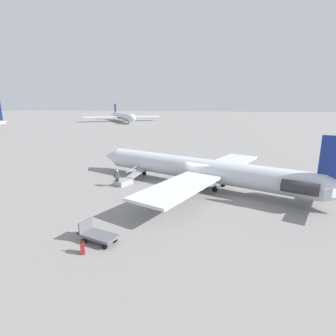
{
  "coord_description": "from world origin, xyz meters",
  "views": [
    {
      "loc": [
        -3.43,
        25.53,
        8.04
      ],
      "look_at": [
        3.35,
        -0.4,
        1.55
      ],
      "focal_mm": 28.0,
      "sensor_mm": 36.0,
      "label": 1
    }
  ],
  "objects_px": {
    "airplane_main": "(207,170)",
    "passenger": "(117,177)",
    "boarding_stairs": "(126,180)",
    "airplane_far_left": "(122,116)",
    "suitcase": "(82,248)",
    "luggage_cart": "(98,235)"
  },
  "relations": [
    {
      "from": "airplane_far_left",
      "to": "luggage_cart",
      "type": "distance_m",
      "value": 117.91
    },
    {
      "from": "luggage_cart",
      "to": "suitcase",
      "type": "xyz_separation_m",
      "value": [
        0.19,
        1.34,
        -0.13
      ]
    },
    {
      "from": "boarding_stairs",
      "to": "luggage_cart",
      "type": "relative_size",
      "value": 1.72
    },
    {
      "from": "airplane_far_left",
      "to": "boarding_stairs",
      "type": "relative_size",
      "value": 10.2
    },
    {
      "from": "airplane_far_left",
      "to": "airplane_main",
      "type": "bearing_deg",
      "value": -6.48
    },
    {
      "from": "boarding_stairs",
      "to": "airplane_far_left",
      "type": "bearing_deg",
      "value": 43.67
    },
    {
      "from": "airplane_main",
      "to": "airplane_far_left",
      "type": "distance_m",
      "value": 108.84
    },
    {
      "from": "airplane_far_left",
      "to": "suitcase",
      "type": "distance_m",
      "value": 119.06
    },
    {
      "from": "airplane_main",
      "to": "boarding_stairs",
      "type": "distance_m",
      "value": 8.39
    },
    {
      "from": "luggage_cart",
      "to": "airplane_far_left",
      "type": "bearing_deg",
      "value": -53.54
    },
    {
      "from": "airplane_main",
      "to": "passenger",
      "type": "bearing_deg",
      "value": 32.85
    },
    {
      "from": "passenger",
      "to": "airplane_main",
      "type": "bearing_deg",
      "value": -57.15
    },
    {
      "from": "boarding_stairs",
      "to": "suitcase",
      "type": "distance_m",
      "value": 13.2
    },
    {
      "from": "airplane_main",
      "to": "boarding_stairs",
      "type": "height_order",
      "value": "airplane_main"
    },
    {
      "from": "airplane_far_left",
      "to": "boarding_stairs",
      "type": "xyz_separation_m",
      "value": [
        -43.88,
        96.57,
        -2.18
      ]
    },
    {
      "from": "airplane_main",
      "to": "boarding_stairs",
      "type": "relative_size",
      "value": 6.43
    },
    {
      "from": "luggage_cart",
      "to": "suitcase",
      "type": "relative_size",
      "value": 2.72
    },
    {
      "from": "boarding_stairs",
      "to": "suitcase",
      "type": "xyz_separation_m",
      "value": [
        -2.99,
        12.86,
        -0.02
      ]
    },
    {
      "from": "airplane_main",
      "to": "passenger",
      "type": "height_order",
      "value": "airplane_main"
    },
    {
      "from": "airplane_far_left",
      "to": "luggage_cart",
      "type": "height_order",
      "value": "airplane_far_left"
    },
    {
      "from": "airplane_main",
      "to": "passenger",
      "type": "xyz_separation_m",
      "value": [
        8.69,
        2.1,
        -0.73
      ]
    },
    {
      "from": "luggage_cart",
      "to": "boarding_stairs",
      "type": "bearing_deg",
      "value": -61.64
    }
  ]
}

